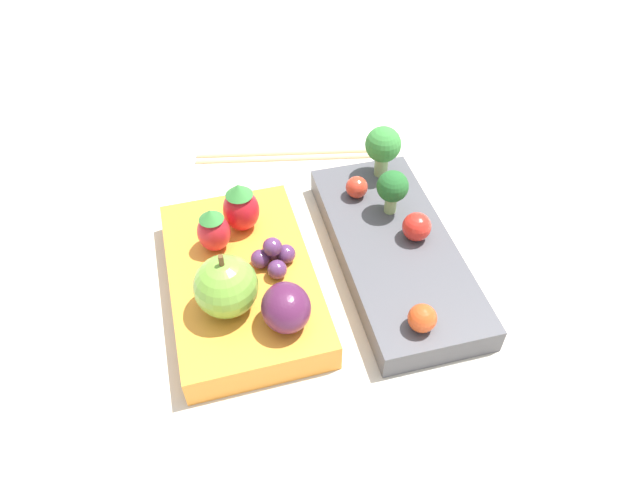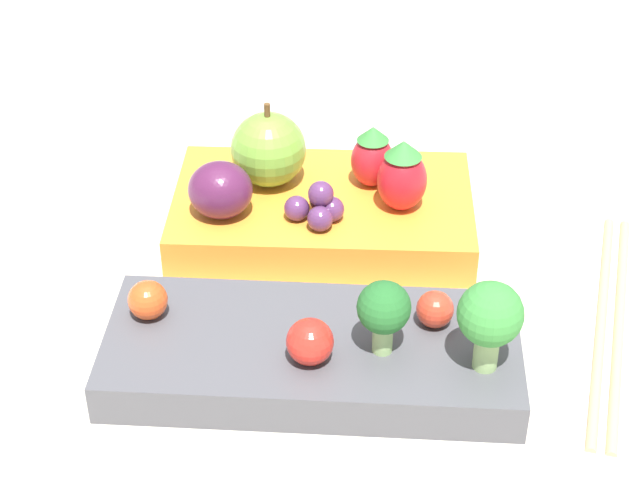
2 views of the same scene
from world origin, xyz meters
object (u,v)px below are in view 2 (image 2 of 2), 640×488
object	(u,v)px
plum	(220,190)
grape_cluster	(314,206)
cherry_tomato_1	(148,300)
cherry_tomato_2	(315,342)
bento_box_fruit	(320,213)
chopsticks_pair	(611,320)
broccoli_floret_0	(384,310)
broccoli_floret_1	(490,317)
bento_box_savoury	(320,354)
strawberry_0	(372,157)
apple	(268,149)
strawberry_1	(402,176)
cherry_tomato_0	(435,309)

from	to	relation	value
plum	grape_cluster	bearing A→B (deg)	176.88
cherry_tomato_1	cherry_tomato_2	xyz separation A→B (m)	(-0.09, 0.03, 0.00)
bento_box_fruit	chopsticks_pair	bearing A→B (deg)	153.18
broccoli_floret_0	chopsticks_pair	world-z (taller)	broccoli_floret_0
cherry_tomato_2	plum	xyz separation A→B (m)	(0.06, -0.13, 0.01)
plum	broccoli_floret_1	bearing A→B (deg)	139.72
bento_box_savoury	grape_cluster	size ratio (longest dim) A/B	6.08
cherry_tomato_2	chopsticks_pair	bearing A→B (deg)	-158.64
broccoli_floret_0	broccoli_floret_1	xyz separation A→B (m)	(-0.05, 0.01, 0.01)
broccoli_floret_1	plum	world-z (taller)	broccoli_floret_1
broccoli_floret_0	strawberry_0	world-z (taller)	strawberry_0
cherry_tomato_1	apple	xyz separation A→B (m)	(-0.05, -0.13, 0.02)
bento_box_fruit	chopsticks_pair	distance (m)	0.19
plum	cherry_tomato_1	bearing A→B (deg)	73.43
apple	chopsticks_pair	bearing A→B (deg)	153.69
plum	chopsticks_pair	distance (m)	0.24
bento_box_savoury	grape_cluster	distance (m)	0.11
broccoli_floret_0	apple	bearing A→B (deg)	-65.27
broccoli_floret_1	apple	bearing A→B (deg)	-53.19
broccoli_floret_1	strawberry_1	world-z (taller)	same
strawberry_0	grape_cluster	size ratio (longest dim) A/B	1.13
cherry_tomato_1	apple	bearing A→B (deg)	-112.10
bento_box_fruit	cherry_tomato_2	distance (m)	0.15
cherry_tomato_0	apple	distance (m)	0.17
chopsticks_pair	grape_cluster	bearing A→B (deg)	-18.80
cherry_tomato_2	strawberry_0	xyz separation A→B (m)	(-0.03, -0.17, 0.01)
cherry_tomato_1	strawberry_0	distance (m)	0.18
bento_box_savoury	broccoli_floret_1	xyz separation A→B (m)	(-0.09, 0.02, 0.04)
cherry_tomato_2	strawberry_1	world-z (taller)	strawberry_1
strawberry_0	cherry_tomato_1	bearing A→B (deg)	48.26
bento_box_savoury	plum	bearing A→B (deg)	-59.22
bento_box_fruit	cherry_tomato_0	distance (m)	0.14
strawberry_1	grape_cluster	size ratio (longest dim) A/B	1.28
grape_cluster	cherry_tomato_0	bearing A→B (deg)	126.94
bento_box_fruit	cherry_tomato_2	size ratio (longest dim) A/B	7.61
strawberry_0	plum	xyz separation A→B (m)	(0.09, 0.04, -0.00)
bento_box_savoury	cherry_tomato_0	distance (m)	0.07
cherry_tomato_2	cherry_tomato_0	bearing A→B (deg)	-153.09
strawberry_1	grape_cluster	distance (m)	0.06
bento_box_fruit	strawberry_1	world-z (taller)	strawberry_1
broccoli_floret_0	cherry_tomato_2	xyz separation A→B (m)	(0.03, 0.01, -0.01)
cherry_tomato_1	grape_cluster	bearing A→B (deg)	-132.80
bento_box_fruit	broccoli_floret_0	distance (m)	0.15
bento_box_fruit	cherry_tomato_0	size ratio (longest dim) A/B	9.27
cherry_tomato_1	plum	distance (m)	0.10
bento_box_savoury	plum	size ratio (longest dim) A/B	5.68
bento_box_fruit	grape_cluster	bearing A→B (deg)	84.77
bento_box_fruit	broccoli_floret_1	world-z (taller)	broccoli_floret_1
cherry_tomato_0	strawberry_1	xyz separation A→B (m)	(0.02, -0.11, 0.02)
cherry_tomato_1	cherry_tomato_2	world-z (taller)	cherry_tomato_2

